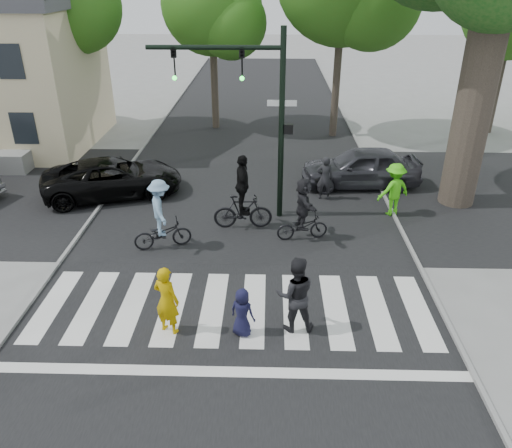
{
  "coord_description": "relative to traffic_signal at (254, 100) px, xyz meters",
  "views": [
    {
      "loc": [
        0.84,
        -8.95,
        7.38
      ],
      "look_at": [
        0.5,
        3.0,
        1.3
      ],
      "focal_mm": 35.0,
      "sensor_mm": 36.0,
      "label": 1
    }
  ],
  "objects": [
    {
      "name": "road_cross",
      "position": [
        -0.35,
        1.8,
        -3.89
      ],
      "size": [
        70.0,
        10.0,
        0.01
      ],
      "primitive_type": "cube",
      "color": "black",
      "rests_on": "ground"
    },
    {
      "name": "pedestrian_adult",
      "position": [
        1.1,
        -5.92,
        -2.97
      ],
      "size": [
        0.95,
        0.76,
        1.86
      ],
      "primitive_type": "imported",
      "rotation": [
        0.0,
        0.0,
        3.21
      ],
      "color": "black",
      "rests_on": "ground"
    },
    {
      "name": "car_suv",
      "position": [
        -5.19,
        1.56,
        -3.22
      ],
      "size": [
        5.37,
        3.68,
        1.36
      ],
      "primitive_type": "imported",
      "rotation": [
        0.0,
        0.0,
        1.89
      ],
      "color": "black",
      "rests_on": "ground"
    },
    {
      "name": "cyclist_right",
      "position": [
        1.51,
        -1.59,
        -3.01
      ],
      "size": [
        1.65,
        1.53,
        1.99
      ],
      "color": "black",
      "rests_on": "ground"
    },
    {
      "name": "cyclist_mid",
      "position": [
        -0.34,
        -0.89,
        -2.9
      ],
      "size": [
        1.89,
        1.15,
        2.43
      ],
      "color": "black",
      "rests_on": "ground"
    },
    {
      "name": "pedestrian_woman",
      "position": [
        -1.76,
        -6.1,
        -3.05
      ],
      "size": [
        0.73,
        0.62,
        1.69
      ],
      "primitive_type": "imported",
      "rotation": [
        0.0,
        0.0,
        2.73
      ],
      "color": "#C29903",
      "rests_on": "ground"
    },
    {
      "name": "curb_right",
      "position": [
        4.7,
        -1.2,
        -3.85
      ],
      "size": [
        0.1,
        70.0,
        0.1
      ],
      "primitive_type": "cube",
      "color": "gray",
      "rests_on": "ground"
    },
    {
      "name": "ground",
      "position": [
        -0.35,
        -6.2,
        -3.9
      ],
      "size": [
        120.0,
        120.0,
        0.0
      ],
      "primitive_type": "plane",
      "color": "gray",
      "rests_on": "ground"
    },
    {
      "name": "car_grey",
      "position": [
        3.95,
        2.74,
        -3.15
      ],
      "size": [
        4.51,
        2.0,
        1.51
      ],
      "primitive_type": "imported",
      "rotation": [
        0.0,
        0.0,
        -1.52
      ],
      "color": "#35353C",
      "rests_on": "ground"
    },
    {
      "name": "traffic_signal",
      "position": [
        0.0,
        0.0,
        0.0
      ],
      "size": [
        4.45,
        0.29,
        6.0
      ],
      "color": "black",
      "rests_on": "ground"
    },
    {
      "name": "crosswalk",
      "position": [
        -0.35,
        -5.54,
        -3.89
      ],
      "size": [
        10.0,
        3.85,
        0.01
      ],
      "color": "silver",
      "rests_on": "ground"
    },
    {
      "name": "bg_tree_2",
      "position": [
        -2.11,
        10.42,
        1.88
      ],
      "size": [
        5.04,
        4.8,
        8.4
      ],
      "color": "brown",
      "rests_on": "ground"
    },
    {
      "name": "cyclist_left",
      "position": [
        -2.64,
        -2.24,
        -2.97
      ],
      "size": [
        1.79,
        1.24,
        2.14
      ],
      "color": "black",
      "rests_on": "ground"
    },
    {
      "name": "bystander_dark",
      "position": [
        2.47,
        1.44,
        -3.1
      ],
      "size": [
        0.62,
        0.44,
        1.61
      ],
      "primitive_type": "imported",
      "rotation": [
        0.0,
        0.0,
        3.04
      ],
      "color": "black",
      "rests_on": "ground"
    },
    {
      "name": "bystander_hivis",
      "position": [
        4.64,
        0.24,
        -3.0
      ],
      "size": [
        1.34,
        1.09,
        1.81
      ],
      "primitive_type": "imported",
      "rotation": [
        0.0,
        0.0,
        3.56
      ],
      "color": "#49D616",
      "rests_on": "ground"
    },
    {
      "name": "pedestrian_child",
      "position": [
        -0.08,
        -6.16,
        -3.31
      ],
      "size": [
        0.69,
        0.59,
        1.19
      ],
      "primitive_type": "imported",
      "rotation": [
        0.0,
        0.0,
        2.71
      ],
      "color": "black",
      "rests_on": "ground"
    },
    {
      "name": "road_stem",
      "position": [
        -0.35,
        -1.2,
        -3.9
      ],
      "size": [
        10.0,
        70.0,
        0.01
      ],
      "primitive_type": "cube",
      "color": "black",
      "rests_on": "ground"
    },
    {
      "name": "curb_left",
      "position": [
        -5.4,
        -1.2,
        -3.85
      ],
      "size": [
        0.1,
        70.0,
        0.1
      ],
      "primitive_type": "cube",
      "color": "gray",
      "rests_on": "ground"
    }
  ]
}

